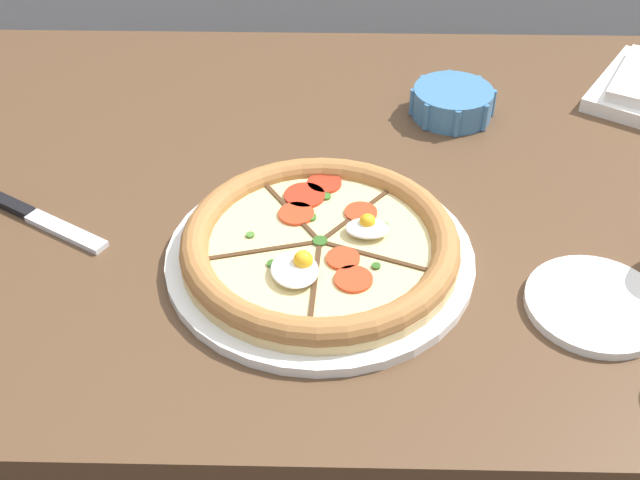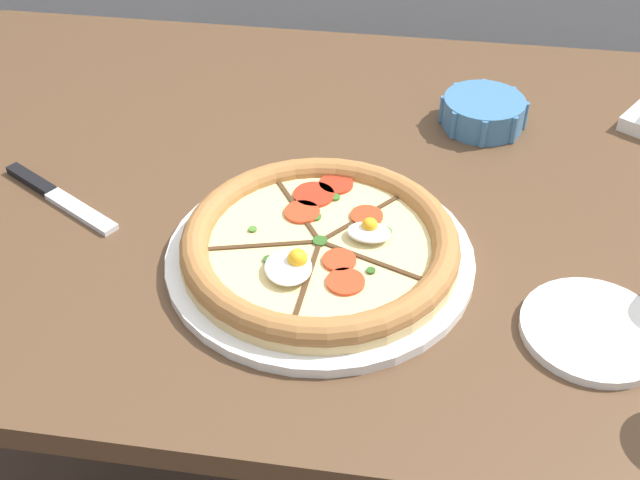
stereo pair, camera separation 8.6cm
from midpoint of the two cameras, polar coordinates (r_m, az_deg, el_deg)
dining_table at (r=1.06m, az=6.31°, el=-0.62°), size 1.40×0.84×0.76m
pizza at (r=0.87m, az=2.85°, el=-0.61°), size 0.34×0.34×0.05m
ramekin_bowl at (r=1.13m, az=13.73°, el=8.80°), size 0.12×0.12×0.04m
knife_main at (r=1.00m, az=-15.83°, el=2.88°), size 0.18×0.12×0.01m
side_saucer at (r=0.86m, az=21.65°, el=-6.12°), size 0.15×0.15×0.01m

